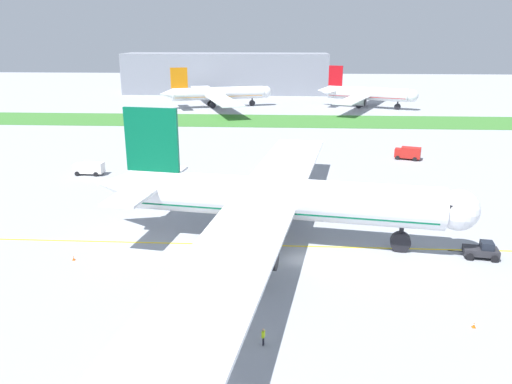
{
  "coord_description": "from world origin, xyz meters",
  "views": [
    {
      "loc": [
        -2.34,
        -56.13,
        26.44
      ],
      "look_at": [
        -6.45,
        15.13,
        3.75
      ],
      "focal_mm": 35.01,
      "sensor_mm": 36.0,
      "label": 1
    }
  ],
  "objects_px": {
    "airliner_foreground": "(274,199)",
    "pushback_tug": "(482,250)",
    "service_truck_fuel_bowser": "(89,168)",
    "parked_airliner_far_centre": "(366,94)",
    "ground_crew_marshaller_front": "(263,335)",
    "traffic_cone_port_wing": "(74,258)",
    "parked_airliner_far_left": "(217,94)",
    "traffic_cone_near_nose": "(474,325)",
    "ground_crew_wingwalker_port": "(405,243)",
    "service_truck_baggage_loader": "(408,153)"
  },
  "relations": [
    {
      "from": "traffic_cone_near_nose",
      "to": "traffic_cone_port_wing",
      "type": "height_order",
      "value": "same"
    },
    {
      "from": "airliner_foreground",
      "to": "pushback_tug",
      "type": "relative_size",
      "value": 13.39
    },
    {
      "from": "ground_crew_marshaller_front",
      "to": "service_truck_baggage_loader",
      "type": "distance_m",
      "value": 76.12
    },
    {
      "from": "traffic_cone_port_wing",
      "to": "pushback_tug",
      "type": "bearing_deg",
      "value": 4.12
    },
    {
      "from": "airliner_foreground",
      "to": "service_truck_baggage_loader",
      "type": "relative_size",
      "value": 13.57
    },
    {
      "from": "traffic_cone_near_nose",
      "to": "parked_airliner_far_left",
      "type": "relative_size",
      "value": 0.01
    },
    {
      "from": "service_truck_fuel_bowser",
      "to": "parked_airliner_far_centre",
      "type": "height_order",
      "value": "parked_airliner_far_centre"
    },
    {
      "from": "parked_airliner_far_centre",
      "to": "ground_crew_marshaller_front",
      "type": "bearing_deg",
      "value": -101.79
    },
    {
      "from": "traffic_cone_port_wing",
      "to": "service_truck_fuel_bowser",
      "type": "distance_m",
      "value": 40.17
    },
    {
      "from": "pushback_tug",
      "to": "traffic_cone_port_wing",
      "type": "height_order",
      "value": "pushback_tug"
    },
    {
      "from": "airliner_foreground",
      "to": "ground_crew_wingwalker_port",
      "type": "distance_m",
      "value": 17.68
    },
    {
      "from": "parked_airliner_far_left",
      "to": "pushback_tug",
      "type": "bearing_deg",
      "value": -68.9
    },
    {
      "from": "parked_airliner_far_left",
      "to": "ground_crew_wingwalker_port",
      "type": "bearing_deg",
      "value": -72.14
    },
    {
      "from": "ground_crew_wingwalker_port",
      "to": "parked_airliner_far_left",
      "type": "xyz_separation_m",
      "value": [
        -41.22,
        127.89,
        4.07
      ]
    },
    {
      "from": "traffic_cone_near_nose",
      "to": "parked_airliner_far_left",
      "type": "height_order",
      "value": "parked_airliner_far_left"
    },
    {
      "from": "service_truck_baggage_loader",
      "to": "service_truck_fuel_bowser",
      "type": "bearing_deg",
      "value": -165.99
    },
    {
      "from": "airliner_foreground",
      "to": "traffic_cone_port_wing",
      "type": "height_order",
      "value": "airliner_foreground"
    },
    {
      "from": "airliner_foreground",
      "to": "pushback_tug",
      "type": "height_order",
      "value": "airliner_foreground"
    },
    {
      "from": "service_truck_fuel_bowser",
      "to": "parked_airliner_far_centre",
      "type": "xyz_separation_m",
      "value": [
        68.12,
        97.13,
        3.71
      ]
    },
    {
      "from": "service_truck_fuel_bowser",
      "to": "parked_airliner_far_centre",
      "type": "bearing_deg",
      "value": 54.96
    },
    {
      "from": "ground_crew_wingwalker_port",
      "to": "pushback_tug",
      "type": "bearing_deg",
      "value": -12.44
    },
    {
      "from": "airliner_foreground",
      "to": "pushback_tug",
      "type": "xyz_separation_m",
      "value": [
        25.78,
        -3.93,
        -4.88
      ]
    },
    {
      "from": "ground_crew_marshaller_front",
      "to": "service_truck_fuel_bowser",
      "type": "bearing_deg",
      "value": 123.98
    },
    {
      "from": "service_truck_baggage_loader",
      "to": "pushback_tug",
      "type": "bearing_deg",
      "value": -92.94
    },
    {
      "from": "parked_airliner_far_left",
      "to": "traffic_cone_port_wing",
      "type": "bearing_deg",
      "value": -89.97
    },
    {
      "from": "ground_crew_marshaller_front",
      "to": "parked_airliner_far_centre",
      "type": "bearing_deg",
      "value": 78.21
    },
    {
      "from": "airliner_foreground",
      "to": "ground_crew_wingwalker_port",
      "type": "height_order",
      "value": "airliner_foreground"
    },
    {
      "from": "parked_airliner_far_centre",
      "to": "traffic_cone_port_wing",
      "type": "bearing_deg",
      "value": -112.32
    },
    {
      "from": "traffic_cone_port_wing",
      "to": "airliner_foreground",
      "type": "bearing_deg",
      "value": 17.25
    },
    {
      "from": "pushback_tug",
      "to": "traffic_cone_port_wing",
      "type": "bearing_deg",
      "value": -175.88
    },
    {
      "from": "pushback_tug",
      "to": "traffic_cone_near_nose",
      "type": "bearing_deg",
      "value": -112.11
    },
    {
      "from": "ground_crew_wingwalker_port",
      "to": "traffic_cone_near_nose",
      "type": "bearing_deg",
      "value": -82.02
    },
    {
      "from": "ground_crew_wingwalker_port",
      "to": "traffic_cone_port_wing",
      "type": "relative_size",
      "value": 2.7
    },
    {
      "from": "airliner_foreground",
      "to": "traffic_cone_port_wing",
      "type": "distance_m",
      "value": 26.02
    },
    {
      "from": "pushback_tug",
      "to": "parked_airliner_far_centre",
      "type": "bearing_deg",
      "value": 87.62
    },
    {
      "from": "ground_crew_marshaller_front",
      "to": "traffic_cone_near_nose",
      "type": "height_order",
      "value": "ground_crew_marshaller_front"
    },
    {
      "from": "pushback_tug",
      "to": "ground_crew_wingwalker_port",
      "type": "relative_size",
      "value": 3.81
    },
    {
      "from": "pushback_tug",
      "to": "service_truck_fuel_bowser",
      "type": "height_order",
      "value": "service_truck_fuel_bowser"
    },
    {
      "from": "pushback_tug",
      "to": "ground_crew_marshaller_front",
      "type": "xyz_separation_m",
      "value": [
        -26.12,
        -19.69,
        0.03
      ]
    },
    {
      "from": "ground_crew_marshaller_front",
      "to": "traffic_cone_port_wing",
      "type": "relative_size",
      "value": 2.87
    },
    {
      "from": "parked_airliner_far_left",
      "to": "service_truck_fuel_bowser",
      "type": "bearing_deg",
      "value": -97.49
    },
    {
      "from": "parked_airliner_far_centre",
      "to": "traffic_cone_near_nose",
      "type": "bearing_deg",
      "value": -94.6
    },
    {
      "from": "parked_airliner_far_left",
      "to": "service_truck_baggage_loader",
      "type": "bearing_deg",
      "value": -56.3
    },
    {
      "from": "pushback_tug",
      "to": "service_truck_fuel_bowser",
      "type": "bearing_deg",
      "value": 151.16
    },
    {
      "from": "ground_crew_wingwalker_port",
      "to": "traffic_cone_port_wing",
      "type": "xyz_separation_m",
      "value": [
        -41.15,
        -5.57,
        -0.67
      ]
    },
    {
      "from": "service_truck_baggage_loader",
      "to": "parked_airliner_far_left",
      "type": "xyz_separation_m",
      "value": [
        -52.72,
        79.06,
        3.52
      ]
    },
    {
      "from": "ground_crew_marshaller_front",
      "to": "parked_airliner_far_centre",
      "type": "distance_m",
      "value": 154.65
    },
    {
      "from": "service_truck_baggage_loader",
      "to": "parked_airliner_far_centre",
      "type": "xyz_separation_m",
      "value": [
        2.85,
        80.85,
        3.59
      ]
    },
    {
      "from": "airliner_foreground",
      "to": "ground_crew_wingwalker_port",
      "type": "xyz_separation_m",
      "value": [
        16.88,
        -1.96,
        -4.91
      ]
    },
    {
      "from": "traffic_cone_port_wing",
      "to": "parked_airliner_far_left",
      "type": "distance_m",
      "value": 133.55
    }
  ]
}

